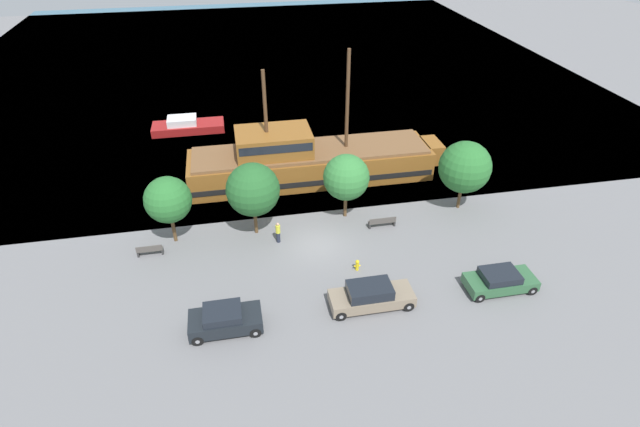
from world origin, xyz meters
TOP-DOWN VIEW (x-y plane):
  - ground_plane at (0.00, 0.00)m, footprint 160.00×160.00m
  - water_surface at (0.00, 44.00)m, footprint 80.00×80.00m
  - pirate_ship at (0.94, 9.31)m, footprint 21.11×4.90m
  - moored_boat_dockside at (-9.21, 21.01)m, footprint 6.99×2.58m
  - parked_car_curb_front at (2.01, -6.38)m, footprint 4.89×1.86m
  - parked_car_curb_mid at (10.09, -6.45)m, footprint 4.22×1.93m
  - parked_car_curb_rear at (-6.36, -6.66)m, footprint 3.98×1.96m
  - fire_hydrant at (2.06, -3.08)m, footprint 0.42×0.25m
  - bench_promenade_east at (-11.07, 0.95)m, footprint 1.68×0.45m
  - bench_promenade_west at (5.01, 1.20)m, footprint 1.97×0.45m
  - pedestrian_walking_near at (-2.53, 0.85)m, footprint 0.32×0.32m
  - tree_row_east at (-9.51, 2.36)m, footprint 3.13×3.13m
  - tree_row_mideast at (-3.92, 2.27)m, footprint 3.66×3.66m
  - tree_row_midwest at (2.73, 3.13)m, footprint 3.32×3.32m
  - tree_row_west at (11.48, 2.65)m, footprint 3.81×3.81m

SIDE VIEW (x-z plane):
  - ground_plane at x=0.00m, z-range 0.00..0.00m
  - water_surface at x=0.00m, z-range 0.00..0.00m
  - fire_hydrant at x=2.06m, z-range 0.03..0.79m
  - bench_promenade_east at x=-11.07m, z-range 0.01..0.86m
  - bench_promenade_west at x=5.01m, z-range 0.02..0.87m
  - moored_boat_dockside at x=-9.21m, z-range -0.18..1.27m
  - parked_car_curb_mid at x=10.09m, z-range 0.00..1.31m
  - parked_car_curb_rear at x=-6.36m, z-range 0.00..1.46m
  - parked_car_curb_front at x=2.01m, z-range -0.02..1.53m
  - pedestrian_walking_near at x=-2.53m, z-range 0.00..1.59m
  - pirate_ship at x=0.94m, z-range -3.64..6.92m
  - tree_row_midwest at x=2.73m, z-range 0.80..5.75m
  - tree_row_east at x=-9.51m, z-range 0.87..5.75m
  - tree_row_west at x=11.48m, z-range 0.78..6.15m
  - tree_row_mideast at x=-3.92m, z-range 0.84..6.19m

